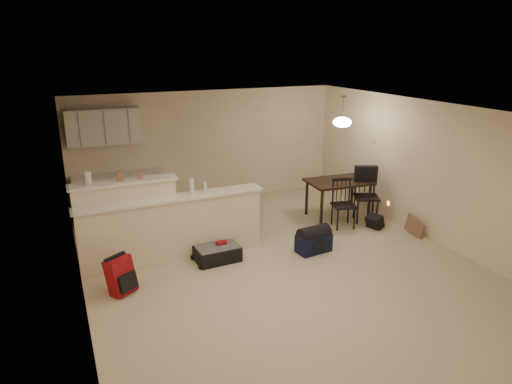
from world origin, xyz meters
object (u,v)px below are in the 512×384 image
dining_table (338,185)px  dining_chair_far (366,196)px  navy_duffel (314,243)px  black_daypack (375,222)px  pendant_lamp (342,122)px  suitcase (217,254)px  red_backpack (120,276)px  dining_chair_near (344,204)px

dining_table → dining_chair_far: (0.39, -0.43, -0.15)m
navy_duffel → black_daypack: (1.64, 0.42, -0.03)m
dining_table → pendant_lamp: bearing=0.0°
suitcase → red_backpack: red_backpack is taller
red_backpack → navy_duffel: size_ratio=0.92×
dining_chair_far → suitcase: 3.40m
dining_chair_near → pendant_lamp: bearing=81.2°
pendant_lamp → dining_chair_near: 1.61m
pendant_lamp → black_daypack: (0.32, -0.83, -1.86)m
dining_chair_far → black_daypack: bearing=-74.4°
dining_table → pendant_lamp: size_ratio=2.12×
dining_table → navy_duffel: bearing=-132.1°
suitcase → navy_duffel: 1.68m
black_daypack → suitcase: bearing=73.8°
pendant_lamp → dining_chair_near: (-0.22, -0.53, -1.51)m
dining_chair_near → navy_duffel: bearing=-133.0°
suitcase → navy_duffel: (1.64, -0.36, 0.04)m
dining_chair_far → black_daypack: (-0.07, -0.40, -0.41)m
pendant_lamp → suitcase: 3.61m
suitcase → dining_chair_near: bearing=5.8°
suitcase → dining_chair_far: bearing=6.0°
dining_table → black_daypack: dining_table is taller
red_backpack → dining_chair_near: bearing=-22.3°
dining_chair_near → red_backpack: (-4.35, -0.77, -0.21)m
dining_table → dining_chair_far: size_ratio=1.21×
navy_duffel → black_daypack: bearing=8.9°
dining_table → suitcase: (-2.96, -0.90, -0.57)m
dining_table → black_daypack: 1.05m
dining_table → navy_duffel: (-1.32, -1.25, -0.53)m
dining_table → red_backpack: dining_table is taller
pendant_lamp → dining_chair_far: pendant_lamp is taller
black_daypack → pendant_lamp: bearing=3.7°
dining_table → suitcase: 3.14m
dining_table → dining_chair_far: 0.60m
navy_duffel → dining_chair_near: bearing=27.9°
dining_table → red_backpack: (-4.57, -1.30, -0.42)m
suitcase → navy_duffel: bearing=-14.2°
dining_chair_far → navy_duffel: 1.93m
dining_table → dining_chair_near: bearing=-108.0°
dining_chair_near → black_daypack: 0.71m
dining_table → navy_duffel: dining_table is taller
pendant_lamp → red_backpack: pendant_lamp is taller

